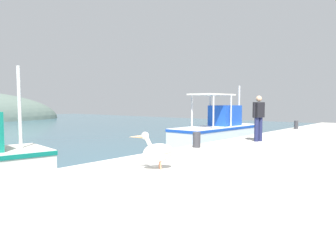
{
  "coord_description": "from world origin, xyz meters",
  "views": [
    {
      "loc": [
        -6.77,
        -6.4,
        2.26
      ],
      "look_at": [
        2.37,
        1.24,
        1.38
      ],
      "focal_mm": 34.84,
      "sensor_mm": 36.0,
      "label": 1
    }
  ],
  "objects_px": {
    "mooring_bollard_second": "(296,125)",
    "mooring_bollard_nearest": "(197,140)",
    "fishing_boat_third": "(218,131)",
    "fisherman_standing": "(259,116)",
    "pelican": "(158,151)"
  },
  "relations": [
    {
      "from": "mooring_bollard_nearest",
      "to": "fishing_boat_third",
      "type": "bearing_deg",
      "value": 25.33
    },
    {
      "from": "mooring_bollard_nearest",
      "to": "mooring_bollard_second",
      "type": "xyz_separation_m",
      "value": [
        9.4,
        0.0,
        -0.02
      ]
    },
    {
      "from": "pelican",
      "to": "mooring_bollard_second",
      "type": "height_order",
      "value": "pelican"
    },
    {
      "from": "mooring_bollard_nearest",
      "to": "mooring_bollard_second",
      "type": "bearing_deg",
      "value": 0.0
    },
    {
      "from": "mooring_bollard_nearest",
      "to": "mooring_bollard_second",
      "type": "distance_m",
      "value": 9.4
    },
    {
      "from": "fisherman_standing",
      "to": "mooring_bollard_second",
      "type": "xyz_separation_m",
      "value": [
        6.58,
        0.81,
        -0.7
      ]
    },
    {
      "from": "fisherman_standing",
      "to": "mooring_bollard_nearest",
      "type": "bearing_deg",
      "value": 163.96
    },
    {
      "from": "fishing_boat_third",
      "to": "fisherman_standing",
      "type": "bearing_deg",
      "value": -131.91
    },
    {
      "from": "mooring_bollard_second",
      "to": "mooring_bollard_nearest",
      "type": "bearing_deg",
      "value": -180.0
    },
    {
      "from": "fishing_boat_third",
      "to": "pelican",
      "type": "xyz_separation_m",
      "value": [
        -9.52,
        -4.24,
        0.48
      ]
    },
    {
      "from": "pelican",
      "to": "mooring_bollard_nearest",
      "type": "xyz_separation_m",
      "value": [
        3.35,
        1.32,
        -0.15
      ]
    },
    {
      "from": "fishing_boat_third",
      "to": "mooring_bollard_second",
      "type": "xyz_separation_m",
      "value": [
        3.23,
        -2.92,
        0.3
      ]
    },
    {
      "from": "pelican",
      "to": "fisherman_standing",
      "type": "relative_size",
      "value": 0.52
    },
    {
      "from": "fishing_boat_third",
      "to": "pelican",
      "type": "height_order",
      "value": "fishing_boat_third"
    },
    {
      "from": "pelican",
      "to": "fisherman_standing",
      "type": "bearing_deg",
      "value": 4.72
    }
  ]
}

